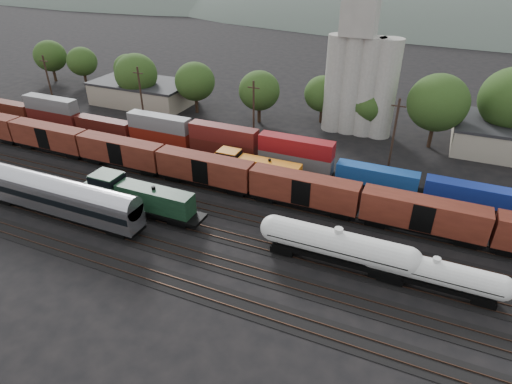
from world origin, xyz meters
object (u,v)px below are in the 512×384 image
at_px(tank_car_a, 337,245).
at_px(passenger_coach, 56,195).
at_px(orange_locomotive, 253,167).
at_px(green_locomotive, 135,196).
at_px(grain_silo, 360,75).

xyz_separation_m(tank_car_a, passenger_coach, (-36.30, -5.00, 0.72)).
bearing_deg(orange_locomotive, green_locomotive, -125.34).
xyz_separation_m(orange_locomotive, grain_silo, (10.15, 26.00, 8.92)).
xyz_separation_m(green_locomotive, grain_silo, (20.79, 41.00, 8.52)).
bearing_deg(tank_car_a, passenger_coach, -172.16).
bearing_deg(tank_car_a, green_locomotive, 180.00).
height_order(orange_locomotive, grain_silo, grain_silo).
height_order(tank_car_a, orange_locomotive, tank_car_a).
bearing_deg(grain_silo, passenger_coach, -122.69).
relative_size(passenger_coach, grain_silo, 0.89).
bearing_deg(green_locomotive, orange_locomotive, 54.66).
bearing_deg(green_locomotive, passenger_coach, -150.20).
distance_m(orange_locomotive, grain_silo, 29.30).
distance_m(tank_car_a, passenger_coach, 36.65).
bearing_deg(orange_locomotive, passenger_coach, -134.08).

